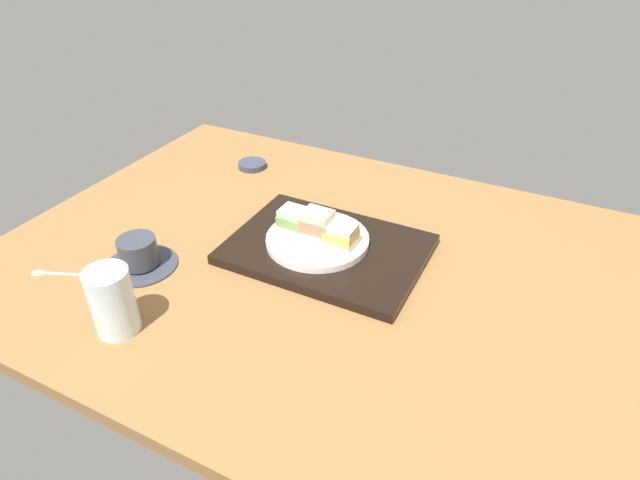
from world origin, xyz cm
name	(u,v)px	position (x,y,z in cm)	size (l,w,h in cm)	color
ground_plane	(328,267)	(0.00, 0.00, -1.50)	(140.00, 100.00, 3.00)	brown
serving_tray	(327,249)	(1.67, -2.59, 1.06)	(40.69, 29.37, 2.13)	black
sandwich_plate	(317,240)	(3.85, -2.46, 2.87)	(21.94, 21.94, 1.49)	white
sandwich_near	(341,235)	(-1.71, -2.25, 5.93)	(6.37, 5.37, 4.63)	beige
sandwich_middle	(317,224)	(3.85, -2.46, 6.73)	(6.60, 5.20, 6.22)	beige
sandwich_far	(295,220)	(9.41, -2.68, 6.18)	(6.69, 5.18, 5.12)	beige
coffee_cup	(139,255)	(34.13, 18.79, 2.77)	(14.96, 14.96, 6.64)	#333842
drinking_glass	(112,301)	(24.48, 34.85, 6.31)	(7.71, 7.71, 12.62)	silver
small_sauce_dish	(252,165)	(38.36, -30.21, 0.78)	(7.67, 7.67, 1.57)	#33384C
teaspoon	(45,272)	(49.66, 29.63, 0.35)	(10.51, 5.16, 0.80)	silver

